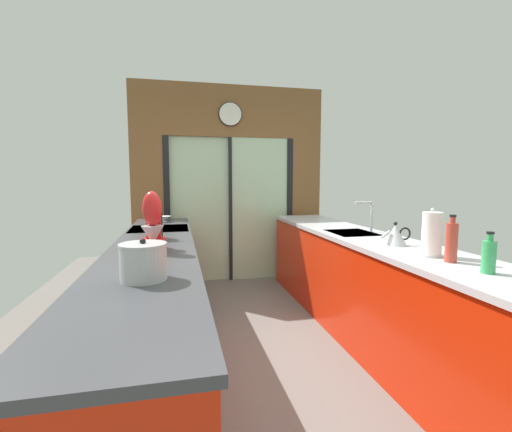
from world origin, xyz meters
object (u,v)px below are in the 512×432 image
object	(u,v)px
stand_mixer	(153,229)
soap_bottle_near	(489,256)
oven_range	(161,272)
mixing_bowl	(163,219)
knife_block	(157,226)
stock_pot	(143,262)
soap_bottle_far	(451,242)
kettle	(395,235)
paper_towel_roll	(432,234)

from	to	relation	value
stand_mixer	soap_bottle_near	size ratio (longest dim) A/B	1.87
oven_range	stand_mixer	size ratio (longest dim) A/B	2.19
mixing_bowl	knife_block	xyz separation A→B (m)	(0.00, -1.25, 0.07)
mixing_bowl	stand_mixer	world-z (taller)	stand_mixer
stock_pot	soap_bottle_near	xyz separation A→B (m)	(1.78, -0.27, 0.00)
knife_block	soap_bottle_far	distance (m)	2.17
knife_block	mixing_bowl	bearing A→B (deg)	90.00
kettle	soap_bottle_far	size ratio (longest dim) A/B	0.88
mixing_bowl	soap_bottle_near	bearing A→B (deg)	-57.16
oven_range	soap_bottle_far	world-z (taller)	soap_bottle_far
soap_bottle_far	knife_block	bearing A→B (deg)	144.95
knife_block	soap_bottle_far	size ratio (longest dim) A/B	0.99
oven_range	soap_bottle_near	world-z (taller)	soap_bottle_near
oven_range	soap_bottle_near	size ratio (longest dim) A/B	4.09
stock_pot	soap_bottle_near	distance (m)	1.80
stock_pot	paper_towel_roll	xyz separation A→B (m)	(1.78, 0.16, 0.05)
stand_mixer	soap_bottle_far	world-z (taller)	stand_mixer
oven_range	stock_pot	size ratio (longest dim) A/B	3.97
mixing_bowl	soap_bottle_near	world-z (taller)	soap_bottle_near
knife_block	oven_range	bearing A→B (deg)	91.57
oven_range	mixing_bowl	distance (m)	0.76
kettle	soap_bottle_far	world-z (taller)	soap_bottle_far
mixing_bowl	soap_bottle_far	bearing A→B (deg)	-54.49
knife_block	stock_pot	xyz separation A→B (m)	(-0.00, -1.24, -0.02)
mixing_bowl	knife_block	distance (m)	1.25
mixing_bowl	soap_bottle_far	distance (m)	3.07
paper_towel_roll	kettle	bearing A→B (deg)	89.76
kettle	paper_towel_roll	world-z (taller)	paper_towel_roll
oven_range	stock_pot	distance (m)	1.99
mixing_bowl	soap_bottle_far	world-z (taller)	soap_bottle_far
mixing_bowl	paper_towel_roll	distance (m)	2.93
soap_bottle_near	stand_mixer	bearing A→B (deg)	151.11
knife_block	soap_bottle_near	distance (m)	2.34
mixing_bowl	soap_bottle_far	size ratio (longest dim) A/B	0.63
soap_bottle_near	soap_bottle_far	bearing A→B (deg)	90.00
kettle	stock_pot	bearing A→B (deg)	-162.91
oven_range	stand_mixer	xyz separation A→B (m)	(0.02, -1.21, 0.63)
oven_range	kettle	world-z (taller)	kettle
soap_bottle_near	soap_bottle_far	distance (m)	0.26
stock_pot	kettle	size ratio (longest dim) A/B	0.91
mixing_bowl	paper_towel_roll	xyz separation A→B (m)	(1.78, -2.33, 0.11)
kettle	paper_towel_roll	xyz separation A→B (m)	(-0.00, -0.39, 0.06)
oven_range	stand_mixer	world-z (taller)	stand_mixer
soap_bottle_far	stand_mixer	bearing A→B (deg)	157.99
mixing_bowl	oven_range	bearing A→B (deg)	-91.85
oven_range	soap_bottle_near	distance (m)	2.89
stand_mixer	stock_pot	world-z (taller)	stand_mixer
soap_bottle_near	paper_towel_roll	world-z (taller)	paper_towel_roll
stand_mixer	soap_bottle_near	bearing A→B (deg)	-28.89
soap_bottle_near	paper_towel_roll	size ratio (longest dim) A/B	0.71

